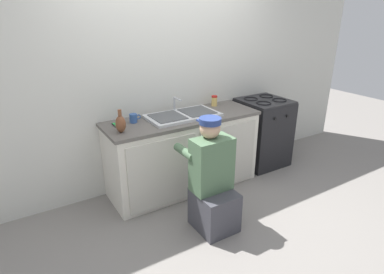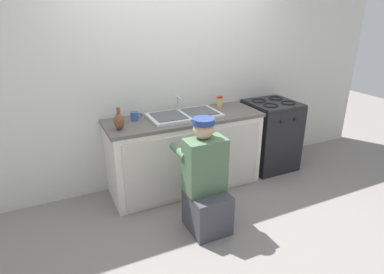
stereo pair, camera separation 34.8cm
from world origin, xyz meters
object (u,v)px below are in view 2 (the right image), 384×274
Objects in this scene: stove_range at (270,135)px; cell_phone at (118,122)px; plumber_person at (206,185)px; vase_decorative at (119,121)px; coffee_mug at (135,116)px; condiment_jar at (220,101)px; sink_double_basin at (184,115)px.

stove_range reaches higher than cell_phone.
vase_decorative is (-0.61, 0.70, 0.51)m from plumber_person.
vase_decorative reaches higher than coffee_mug.
plumber_person is at bearing -57.73° from cell_phone.
plumber_person is 1.10m from coffee_mug.
stove_range is 7.15× the size of condiment_jar.
stove_range is 2.01m from cell_phone.
condiment_jar is at bearing 165.65° from stove_range.
stove_range is 1.84m from coffee_mug.
condiment_jar is (1.09, 0.07, 0.02)m from coffee_mug.
sink_double_basin is 0.58m from condiment_jar.
sink_double_basin is 0.87× the size of stove_range.
plumber_person reaches higher than cell_phone.
condiment_jar is (0.55, 0.17, 0.05)m from sink_double_basin.
sink_double_basin is at bearing -10.47° from coffee_mug.
plumber_person is 1.16m from cell_phone.
coffee_mug is (-0.54, 0.10, 0.03)m from sink_double_basin.
condiment_jar reaches higher than stove_range.
plumber_person is 1.30m from condiment_jar.
vase_decorative is at bearing -98.28° from cell_phone.
stove_range is 6.53× the size of cell_phone.
vase_decorative reaches higher than sink_double_basin.
plumber_person is at bearing -149.72° from stove_range.
stove_range is 1.60m from plumber_person.
coffee_mug reaches higher than cell_phone.
plumber_person is at bearing -66.64° from coffee_mug.
sink_double_basin is at bearing 8.40° from vase_decorative.
sink_double_basin is at bearing -8.10° from cell_phone.
sink_double_basin is 3.48× the size of vase_decorative.
vase_decorative is at bearing -135.49° from coffee_mug.
sink_double_basin is 6.35× the size of coffee_mug.
cell_phone is at bearing -176.86° from condiment_jar.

